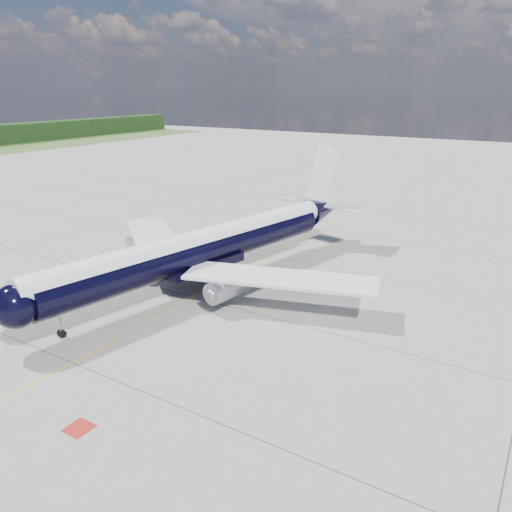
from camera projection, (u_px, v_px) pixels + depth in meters
The scene contains 4 objects.
ground at pixel (286, 246), 66.83m from camera, with size 320.00×320.00×0.00m, color #99958E.
taxiway_centerline at pixel (268, 256), 62.79m from camera, with size 0.16×160.00×0.01m, color #DDAE0B.
red_marking at pixel (79, 428), 31.19m from camera, with size 1.60×1.60×0.01m, color maroon.
main_airliner at pixel (208, 246), 53.03m from camera, with size 37.47×46.16×13.42m.
Camera 1 is at (29.89, -26.39, 20.27)m, focal length 35.00 mm.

